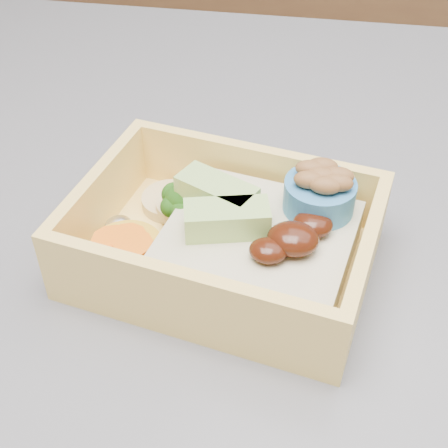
# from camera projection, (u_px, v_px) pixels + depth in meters

# --- Properties ---
(bento_box) EXTENTS (0.21, 0.17, 0.07)m
(bento_box) POSITION_uv_depth(u_px,v_px,m) (234.00, 238.00, 0.40)
(bento_box) COLOR #FFD469
(bento_box) RESTS_ON island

